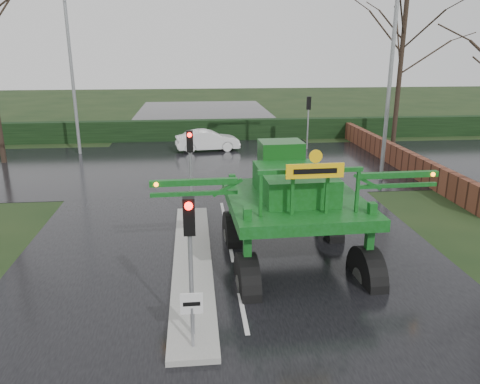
{
  "coord_description": "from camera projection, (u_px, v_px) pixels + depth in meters",
  "views": [
    {
      "loc": [
        -1.15,
        -10.59,
        6.6
      ],
      "look_at": [
        0.34,
        4.2,
        2.0
      ],
      "focal_mm": 35.0,
      "sensor_mm": 36.0,
      "label": 1
    }
  ],
  "objects": [
    {
      "name": "traffic_signal_near",
      "position": [
        190.0,
        238.0,
        10.28
      ],
      "size": [
        0.26,
        0.33,
        3.52
      ],
      "color": "gray",
      "rests_on": "ground"
    },
    {
      "name": "road_main",
      "position": [
        220.0,
        197.0,
        21.63
      ],
      "size": [
        14.0,
        80.0,
        0.02
      ],
      "primitive_type": "cube",
      "color": "black",
      "rests_on": "ground"
    },
    {
      "name": "tree_right_far",
      "position": [
        402.0,
        49.0,
        31.41
      ],
      "size": [
        7.0,
        7.0,
        12.05
      ],
      "color": "black",
      "rests_on": "ground"
    },
    {
      "name": "traffic_signal_mid",
      "position": [
        190.0,
        154.0,
        18.36
      ],
      "size": [
        0.26,
        0.33,
        3.52
      ],
      "color": "gray",
      "rests_on": "ground"
    },
    {
      "name": "hedge_row",
      "position": [
        209.0,
        130.0,
        34.72
      ],
      "size": [
        44.0,
        0.9,
        1.5
      ],
      "primitive_type": "cube",
      "color": "black",
      "rests_on": "ground"
    },
    {
      "name": "median_island",
      "position": [
        193.0,
        262.0,
        14.83
      ],
      "size": [
        1.2,
        10.0,
        0.16
      ],
      "primitive_type": "cube",
      "color": "gray",
      "rests_on": "ground"
    },
    {
      "name": "keep_left_sign",
      "position": [
        192.0,
        311.0,
        10.26
      ],
      "size": [
        0.5,
        0.07,
        1.35
      ],
      "color": "gray",
      "rests_on": "ground"
    },
    {
      "name": "crop_sprayer",
      "position": [
        246.0,
        206.0,
        13.01
      ],
      "size": [
        8.98,
        5.72,
        5.02
      ],
      "rotation": [
        0.0,
        0.0,
        0.03
      ],
      "color": "black",
      "rests_on": "ground"
    },
    {
      "name": "street_light_left_far",
      "position": [
        75.0,
        58.0,
        28.58
      ],
      "size": [
        3.85,
        0.3,
        10.0
      ],
      "color": "gray",
      "rests_on": "ground"
    },
    {
      "name": "road_cross",
      "position": [
        214.0,
        165.0,
        27.33
      ],
      "size": [
        80.0,
        12.0,
        0.02
      ],
      "primitive_type": "cube",
      "color": "black",
      "rests_on": "ground"
    },
    {
      "name": "brick_wall",
      "position": [
        388.0,
        152.0,
        28.16
      ],
      "size": [
        0.4,
        20.0,
        1.2
      ],
      "primitive_type": "cube",
      "color": "#592D1E",
      "rests_on": "ground"
    },
    {
      "name": "traffic_signal_far",
      "position": [
        308.0,
        111.0,
        31.0
      ],
      "size": [
        0.26,
        0.33,
        3.52
      ],
      "rotation": [
        0.0,
        0.0,
        3.14
      ],
      "color": "gray",
      "rests_on": "ground"
    },
    {
      "name": "white_sedan",
      "position": [
        208.0,
        151.0,
        31.22
      ],
      "size": [
        4.35,
        2.03,
        1.38
      ],
      "primitive_type": "imported",
      "rotation": [
        0.0,
        0.0,
        1.71
      ],
      "color": "white",
      "rests_on": "ground"
    },
    {
      "name": "street_light_right",
      "position": [
        386.0,
        61.0,
        22.55
      ],
      "size": [
        3.85,
        0.3,
        10.0
      ],
      "color": "gray",
      "rests_on": "ground"
    },
    {
      "name": "ground",
      "position": [
        243.0,
        313.0,
        12.13
      ],
      "size": [
        140.0,
        140.0,
        0.0
      ],
      "primitive_type": "plane",
      "color": "black",
      "rests_on": "ground"
    }
  ]
}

